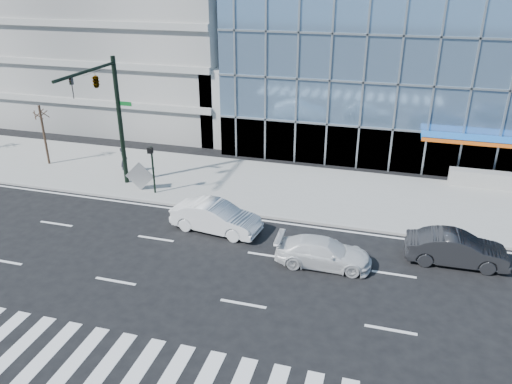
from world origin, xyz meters
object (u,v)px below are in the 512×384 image
at_px(traffic_signal, 104,95).
at_px(dark_sedan, 456,249).
at_px(white_sedan, 216,217).
at_px(white_suv, 323,253).
at_px(pedestrian, 124,160).
at_px(ped_signal_post, 152,163).
at_px(tilted_panel, 140,176).
at_px(street_tree_near, 40,114).

bearing_deg(traffic_signal, dark_sedan, -7.99).
height_order(traffic_signal, white_sedan, traffic_signal).
relative_size(white_suv, white_sedan, 0.94).
height_order(traffic_signal, pedestrian, traffic_signal).
bearing_deg(ped_signal_post, dark_sedan, -10.35).
relative_size(traffic_signal, white_sedan, 1.66).
relative_size(traffic_signal, tilted_panel, 6.15).
bearing_deg(white_suv, pedestrian, 60.99).
xyz_separation_m(white_suv, dark_sedan, (6.00, 1.87, 0.11)).
xyz_separation_m(dark_sedan, pedestrian, (-20.57, 5.53, 0.31)).
height_order(street_tree_near, pedestrian, street_tree_near).
xyz_separation_m(traffic_signal, tilted_panel, (1.47, 0.57, -5.10)).
bearing_deg(pedestrian, street_tree_near, 67.84).
relative_size(white_sedan, tilted_panel, 3.70).
relative_size(ped_signal_post, pedestrian, 1.62).
relative_size(ped_signal_post, dark_sedan, 0.65).
relative_size(ped_signal_post, white_suv, 0.67).
xyz_separation_m(dark_sedan, tilted_panel, (-18.25, 3.34, 0.30)).
xyz_separation_m(traffic_signal, white_suv, (13.72, -4.64, -5.51)).
height_order(white_sedan, dark_sedan, white_sedan).
relative_size(traffic_signal, pedestrian, 4.33).
bearing_deg(pedestrian, tilted_panel, -153.92).
relative_size(white_sedan, dark_sedan, 1.04).
height_order(white_sedan, pedestrian, pedestrian).
relative_size(dark_sedan, pedestrian, 2.51).
height_order(street_tree_near, white_suv, street_tree_near).
bearing_deg(white_sedan, traffic_signal, 77.21).
xyz_separation_m(white_suv, tilted_panel, (-12.25, 5.21, 0.41)).
relative_size(white_suv, tilted_panel, 3.47).
height_order(dark_sedan, tilted_panel, tilted_panel).
height_order(traffic_signal, tilted_panel, traffic_signal).
height_order(ped_signal_post, pedestrian, ped_signal_post).
height_order(white_sedan, tilted_panel, tilted_panel).
bearing_deg(pedestrian, white_suv, -137.51).
relative_size(ped_signal_post, white_sedan, 0.62).
height_order(ped_signal_post, white_sedan, ped_signal_post).
bearing_deg(pedestrian, traffic_signal, 176.59).
distance_m(dark_sedan, tilted_panel, 18.56).
distance_m(street_tree_near, white_sedan, 16.10).
height_order(ped_signal_post, dark_sedan, ped_signal_post).
distance_m(white_suv, pedestrian, 16.35).
bearing_deg(traffic_signal, ped_signal_post, 8.52).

